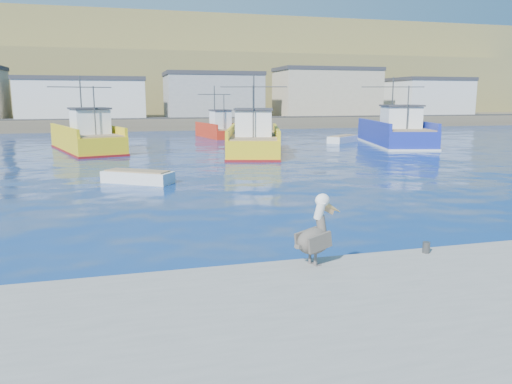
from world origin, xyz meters
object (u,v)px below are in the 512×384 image
at_px(trawler_yellow_a, 87,139).
at_px(skiff_mid, 138,178).
at_px(trawler_blue, 395,133).
at_px(boat_orange, 218,129).
at_px(trawler_yellow_b, 254,141).
at_px(skiff_far, 343,140).
at_px(pelican, 316,235).

xyz_separation_m(trawler_yellow_a, skiff_mid, (3.64, -18.19, -0.81)).
bearing_deg(trawler_blue, boat_orange, 137.52).
relative_size(trawler_yellow_b, trawler_blue, 0.90).
bearing_deg(trawler_blue, skiff_far, 135.07).
xyz_separation_m(trawler_yellow_a, skiff_far, (25.28, 2.15, -0.79)).
xyz_separation_m(boat_orange, skiff_mid, (-10.31, -30.40, -0.73)).
relative_size(boat_orange, skiff_mid, 2.03).
height_order(trawler_yellow_b, pelican, trawler_yellow_b).
bearing_deg(pelican, trawler_yellow_a, 101.98).
height_order(skiff_mid, skiff_far, skiff_far).
relative_size(trawler_yellow_a, trawler_blue, 0.91).
distance_m(trawler_blue, boat_orange, 20.59).
relative_size(trawler_blue, skiff_mid, 3.49).
distance_m(boat_orange, skiff_far, 15.17).
bearing_deg(trawler_yellow_b, skiff_far, 34.17).
height_order(skiff_far, pelican, pelican).
bearing_deg(skiff_far, boat_orange, 138.40).
height_order(trawler_yellow_a, trawler_yellow_b, trawler_yellow_a).
xyz_separation_m(boat_orange, pelican, (-6.55, -47.04, 0.25)).
xyz_separation_m(trawler_blue, boat_orange, (-15.18, 13.90, -0.14)).
bearing_deg(boat_orange, trawler_yellow_a, -138.81).
xyz_separation_m(skiff_far, pelican, (-17.88, -36.98, 0.97)).
relative_size(trawler_yellow_a, trawler_yellow_b, 1.01).
bearing_deg(trawler_blue, trawler_yellow_a, 176.67).
distance_m(trawler_yellow_b, pelican, 29.63).
bearing_deg(boat_orange, pelican, -97.93).
bearing_deg(trawler_yellow_a, skiff_far, 4.86).
relative_size(trawler_blue, pelican, 7.85).
bearing_deg(pelican, skiff_far, 64.20).
distance_m(trawler_yellow_b, trawler_blue, 16.17).
bearing_deg(skiff_far, trawler_yellow_a, -175.14).
distance_m(trawler_blue, skiff_mid, 30.38).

